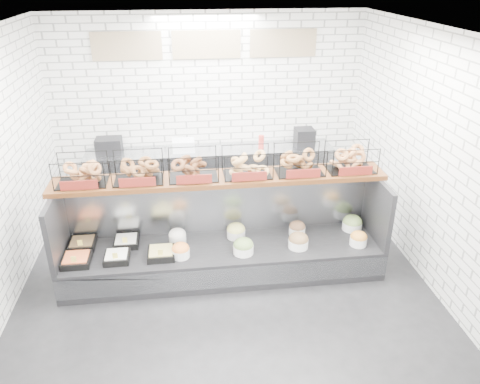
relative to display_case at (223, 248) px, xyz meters
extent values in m
plane|color=black|center=(0.00, -0.34, -0.33)|extent=(5.50, 5.50, 0.00)
cube|color=white|center=(0.00, 2.41, 1.17)|extent=(5.00, 0.02, 3.00)
cube|color=white|center=(2.50, -0.34, 1.17)|extent=(0.02, 5.50, 3.00)
cube|color=white|center=(0.00, -0.34, 2.67)|extent=(5.00, 5.50, 0.02)
cube|color=tan|center=(-1.20, 2.38, 2.17)|extent=(1.05, 0.03, 0.42)
cube|color=tan|center=(0.00, 2.38, 2.17)|extent=(1.05, 0.03, 0.42)
cube|color=tan|center=(1.20, 2.38, 2.17)|extent=(1.05, 0.03, 0.42)
cube|color=black|center=(0.00, -0.04, -0.13)|extent=(4.00, 0.90, 0.40)
cube|color=#93969B|center=(0.00, -0.48, -0.11)|extent=(4.00, 0.03, 0.28)
cube|color=#93969B|center=(0.00, 0.37, 0.47)|extent=(4.00, 0.08, 0.80)
cube|color=black|center=(-1.97, -0.04, 0.47)|extent=(0.06, 0.90, 0.80)
cube|color=black|center=(1.97, -0.04, 0.47)|extent=(0.06, 0.90, 0.80)
cube|color=black|center=(-1.77, -0.21, 0.11)|extent=(0.33, 0.33, 0.08)
cube|color=orange|center=(-1.77, -0.21, 0.15)|extent=(0.28, 0.28, 0.04)
cube|color=#F9E056|center=(-1.77, -0.33, 0.20)|extent=(0.06, 0.01, 0.08)
cube|color=black|center=(-1.76, 0.14, 0.11)|extent=(0.32, 0.32, 0.08)
cube|color=brown|center=(-1.76, 0.14, 0.15)|extent=(0.27, 0.27, 0.04)
cube|color=#F9E056|center=(-1.76, 0.03, 0.20)|extent=(0.06, 0.01, 0.08)
cube|color=black|center=(-1.30, -0.21, 0.11)|extent=(0.30, 0.30, 0.08)
cube|color=white|center=(-1.30, -0.21, 0.15)|extent=(0.25, 0.25, 0.04)
cube|color=#F9E056|center=(-1.30, -0.32, 0.20)|extent=(0.06, 0.01, 0.08)
cube|color=black|center=(-1.22, 0.13, 0.11)|extent=(0.30, 0.30, 0.08)
cube|color=white|center=(-1.22, 0.13, 0.15)|extent=(0.26, 0.26, 0.04)
cube|color=#F9E056|center=(-1.22, 0.02, 0.20)|extent=(0.06, 0.01, 0.08)
cube|color=black|center=(-0.77, -0.20, 0.11)|extent=(0.33, 0.33, 0.08)
cube|color=#CFBF6A|center=(-0.77, -0.20, 0.15)|extent=(0.28, 0.28, 0.04)
cube|color=#F9E056|center=(-0.77, -0.31, 0.20)|extent=(0.06, 0.01, 0.08)
cylinder|color=white|center=(-0.54, -0.23, 0.13)|extent=(0.22, 0.22, 0.11)
ellipsoid|color=orange|center=(-0.54, -0.23, 0.19)|extent=(0.21, 0.21, 0.15)
cylinder|color=white|center=(-0.57, 0.11, 0.13)|extent=(0.22, 0.22, 0.11)
ellipsoid|color=white|center=(-0.57, 0.11, 0.19)|extent=(0.22, 0.22, 0.15)
cylinder|color=white|center=(0.23, -0.24, 0.13)|extent=(0.25, 0.25, 0.11)
ellipsoid|color=olive|center=(0.23, -0.24, 0.19)|extent=(0.25, 0.25, 0.17)
cylinder|color=white|center=(0.18, 0.14, 0.13)|extent=(0.24, 0.24, 0.11)
ellipsoid|color=#DBD970|center=(0.18, 0.14, 0.19)|extent=(0.24, 0.24, 0.17)
cylinder|color=white|center=(0.93, -0.20, 0.13)|extent=(0.25, 0.25, 0.11)
ellipsoid|color=brown|center=(0.93, -0.20, 0.19)|extent=(0.25, 0.25, 0.17)
cylinder|color=white|center=(0.99, 0.11, 0.13)|extent=(0.22, 0.22, 0.11)
ellipsoid|color=brown|center=(0.99, 0.11, 0.19)|extent=(0.21, 0.21, 0.15)
cylinder|color=white|center=(1.70, -0.24, 0.13)|extent=(0.21, 0.21, 0.11)
ellipsoid|color=orange|center=(1.70, -0.24, 0.19)|extent=(0.21, 0.21, 0.15)
cylinder|color=white|center=(1.75, 0.14, 0.13)|extent=(0.26, 0.26, 0.11)
ellipsoid|color=#79994E|center=(1.75, 0.14, 0.19)|extent=(0.25, 0.25, 0.18)
cube|color=#3F1F0D|center=(0.00, 0.18, 0.90)|extent=(4.10, 0.50, 0.06)
cube|color=black|center=(-1.64, 0.18, 1.10)|extent=(0.60, 0.38, 0.34)
cube|color=maroon|center=(-1.64, -0.03, 1.00)|extent=(0.42, 0.02, 0.11)
cube|color=black|center=(-0.99, 0.18, 1.10)|extent=(0.60, 0.38, 0.34)
cube|color=maroon|center=(-0.99, -0.03, 1.00)|extent=(0.42, 0.02, 0.11)
cube|color=black|center=(-0.33, 0.18, 1.10)|extent=(0.60, 0.38, 0.34)
cube|color=maroon|center=(-0.33, -0.03, 1.00)|extent=(0.42, 0.02, 0.11)
cube|color=black|center=(0.33, 0.18, 1.10)|extent=(0.60, 0.38, 0.34)
cube|color=maroon|center=(0.33, -0.03, 1.00)|extent=(0.42, 0.02, 0.11)
cube|color=black|center=(0.99, 0.18, 1.10)|extent=(0.60, 0.38, 0.34)
cube|color=maroon|center=(0.99, -0.03, 1.00)|extent=(0.42, 0.02, 0.11)
cube|color=black|center=(1.64, 0.18, 1.10)|extent=(0.60, 0.38, 0.34)
cube|color=maroon|center=(1.64, -0.03, 1.00)|extent=(0.42, 0.02, 0.11)
cube|color=#93969B|center=(0.00, 2.09, 0.12)|extent=(4.00, 0.60, 0.90)
cube|color=black|center=(-1.61, 2.14, 0.69)|extent=(0.40, 0.30, 0.24)
cube|color=silver|center=(-0.43, 2.08, 0.66)|extent=(0.35, 0.28, 0.18)
cylinder|color=#CA3B32|center=(0.82, 2.02, 0.68)|extent=(0.09, 0.09, 0.22)
cube|color=black|center=(1.54, 2.04, 0.72)|extent=(0.30, 0.30, 0.30)
camera|label=1|loc=(-0.42, -5.06, 3.27)|focal=35.00mm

